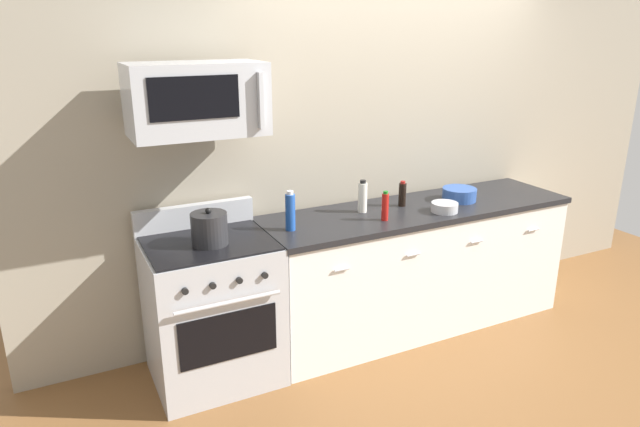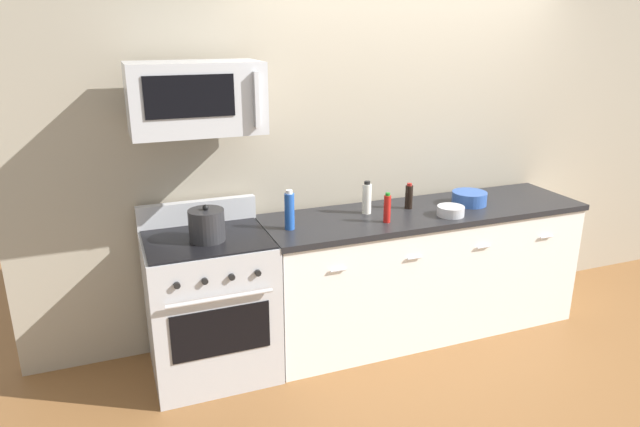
{
  "view_description": "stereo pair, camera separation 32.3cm",
  "coord_description": "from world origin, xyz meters",
  "px_view_note": "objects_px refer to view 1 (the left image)",
  "views": [
    {
      "loc": [
        -2.34,
        -3.11,
        2.14
      ],
      "look_at": [
        -0.81,
        -0.05,
        1.0
      ],
      "focal_mm": 31.85,
      "sensor_mm": 36.0,
      "label": 1
    },
    {
      "loc": [
        -2.04,
        -3.24,
        2.14
      ],
      "look_at": [
        -0.81,
        -0.05,
        1.0
      ],
      "focal_mm": 31.85,
      "sensor_mm": 36.0,
      "label": 2
    }
  ],
  "objects_px": {
    "bottle_soda_blue": "(290,212)",
    "bottle_vinegar_white": "(363,197)",
    "microwave": "(196,99)",
    "bowl_steel_prep": "(445,207)",
    "bowl_blue_mixing": "(459,194)",
    "bottle_hot_sauce_red": "(385,206)",
    "bottle_soy_sauce_dark": "(402,194)",
    "range_oven": "(212,309)",
    "stockpot": "(209,229)"
  },
  "relations": [
    {
      "from": "bottle_soda_blue",
      "to": "bottle_vinegar_white",
      "type": "distance_m",
      "value": 0.6
    },
    {
      "from": "microwave",
      "to": "bowl_steel_prep",
      "type": "xyz_separation_m",
      "value": [
        1.62,
        -0.22,
        -0.8
      ]
    },
    {
      "from": "bowl_steel_prep",
      "to": "bowl_blue_mixing",
      "type": "height_order",
      "value": "bowl_blue_mixing"
    },
    {
      "from": "bottle_hot_sauce_red",
      "to": "bowl_blue_mixing",
      "type": "relative_size",
      "value": 0.81
    },
    {
      "from": "bottle_hot_sauce_red",
      "to": "bottle_soy_sauce_dark",
      "type": "xyz_separation_m",
      "value": [
        0.28,
        0.21,
        -0.01
      ]
    },
    {
      "from": "range_oven",
      "to": "microwave",
      "type": "distance_m",
      "value": 1.28
    },
    {
      "from": "microwave",
      "to": "bowl_steel_prep",
      "type": "height_order",
      "value": "microwave"
    },
    {
      "from": "bottle_vinegar_white",
      "to": "bowl_blue_mixing",
      "type": "height_order",
      "value": "bottle_vinegar_white"
    },
    {
      "from": "range_oven",
      "to": "bowl_steel_prep",
      "type": "distance_m",
      "value": 1.7
    },
    {
      "from": "bottle_soy_sauce_dark",
      "to": "bowl_steel_prep",
      "type": "distance_m",
      "value": 0.31
    },
    {
      "from": "microwave",
      "to": "bottle_soda_blue",
      "type": "bearing_deg",
      "value": -8.75
    },
    {
      "from": "bowl_blue_mixing",
      "to": "stockpot",
      "type": "xyz_separation_m",
      "value": [
        -1.88,
        -0.05,
        0.05
      ]
    },
    {
      "from": "bottle_soda_blue",
      "to": "bowl_blue_mixing",
      "type": "xyz_separation_m",
      "value": [
        1.36,
        0.03,
        -0.07
      ]
    },
    {
      "from": "bottle_hot_sauce_red",
      "to": "bowl_blue_mixing",
      "type": "xyz_separation_m",
      "value": [
        0.73,
        0.13,
        -0.05
      ]
    },
    {
      "from": "bowl_blue_mixing",
      "to": "stockpot",
      "type": "height_order",
      "value": "stockpot"
    },
    {
      "from": "bottle_soy_sauce_dark",
      "to": "microwave",
      "type": "bearing_deg",
      "value": -178.96
    },
    {
      "from": "bowl_steel_prep",
      "to": "bottle_vinegar_white",
      "type": "bearing_deg",
      "value": 153.67
    },
    {
      "from": "bowl_blue_mixing",
      "to": "stockpot",
      "type": "bearing_deg",
      "value": -178.52
    },
    {
      "from": "range_oven",
      "to": "stockpot",
      "type": "bearing_deg",
      "value": -90.0
    },
    {
      "from": "range_oven",
      "to": "bowl_blue_mixing",
      "type": "bearing_deg",
      "value": -0.14
    },
    {
      "from": "bottle_soda_blue",
      "to": "bowl_blue_mixing",
      "type": "bearing_deg",
      "value": 1.29
    },
    {
      "from": "bottle_hot_sauce_red",
      "to": "bowl_blue_mixing",
      "type": "distance_m",
      "value": 0.75
    },
    {
      "from": "range_oven",
      "to": "bottle_soy_sauce_dark",
      "type": "height_order",
      "value": "bottle_soy_sauce_dark"
    },
    {
      "from": "bowl_steel_prep",
      "to": "range_oven",
      "type": "bearing_deg",
      "value": 173.92
    },
    {
      "from": "bottle_soda_blue",
      "to": "stockpot",
      "type": "distance_m",
      "value": 0.52
    },
    {
      "from": "range_oven",
      "to": "bottle_soda_blue",
      "type": "relative_size",
      "value": 4.19
    },
    {
      "from": "bottle_soda_blue",
      "to": "bottle_vinegar_white",
      "type": "xyz_separation_m",
      "value": [
        0.59,
        0.11,
        -0.01
      ]
    },
    {
      "from": "microwave",
      "to": "bottle_vinegar_white",
      "type": "bearing_deg",
      "value": 1.76
    },
    {
      "from": "range_oven",
      "to": "stockpot",
      "type": "height_order",
      "value": "stockpot"
    },
    {
      "from": "bottle_hot_sauce_red",
      "to": "bowl_steel_prep",
      "type": "height_order",
      "value": "bottle_hot_sauce_red"
    },
    {
      "from": "bottle_soda_blue",
      "to": "bottle_hot_sauce_red",
      "type": "bearing_deg",
      "value": -9.28
    },
    {
      "from": "range_oven",
      "to": "bottle_soy_sauce_dark",
      "type": "bearing_deg",
      "value": 2.83
    },
    {
      "from": "range_oven",
      "to": "stockpot",
      "type": "xyz_separation_m",
      "value": [
        0.0,
        -0.05,
        0.55
      ]
    },
    {
      "from": "bottle_vinegar_white",
      "to": "stockpot",
      "type": "distance_m",
      "value": 1.12
    },
    {
      "from": "bottle_hot_sauce_red",
      "to": "stockpot",
      "type": "distance_m",
      "value": 1.16
    },
    {
      "from": "range_oven",
      "to": "bottle_soda_blue",
      "type": "xyz_separation_m",
      "value": [
        0.52,
        -0.04,
        0.57
      ]
    },
    {
      "from": "bowl_blue_mixing",
      "to": "bottle_soy_sauce_dark",
      "type": "bearing_deg",
      "value": 170.53
    },
    {
      "from": "bottle_soy_sauce_dark",
      "to": "bowl_steel_prep",
      "type": "bearing_deg",
      "value": -52.63
    },
    {
      "from": "bottle_vinegar_white",
      "to": "bottle_soy_sauce_dark",
      "type": "relative_size",
      "value": 1.24
    },
    {
      "from": "microwave",
      "to": "bottle_vinegar_white",
      "type": "xyz_separation_m",
      "value": [
        1.11,
        0.03,
        -0.72
      ]
    },
    {
      "from": "microwave",
      "to": "bottle_soy_sauce_dark",
      "type": "relative_size",
      "value": 4.1
    },
    {
      "from": "microwave",
      "to": "bottle_soy_sauce_dark",
      "type": "xyz_separation_m",
      "value": [
        1.43,
        0.03,
        -0.74
      ]
    },
    {
      "from": "range_oven",
      "to": "stockpot",
      "type": "distance_m",
      "value": 0.55
    },
    {
      "from": "bowl_blue_mixing",
      "to": "range_oven",
      "type": "bearing_deg",
      "value": 179.86
    },
    {
      "from": "range_oven",
      "to": "bottle_vinegar_white",
      "type": "relative_size",
      "value": 4.75
    },
    {
      "from": "bottle_soda_blue",
      "to": "bowl_steel_prep",
      "type": "height_order",
      "value": "bottle_soda_blue"
    },
    {
      "from": "microwave",
      "to": "bowl_blue_mixing",
      "type": "bearing_deg",
      "value": -1.5
    },
    {
      "from": "bottle_hot_sauce_red",
      "to": "bowl_blue_mixing",
      "type": "height_order",
      "value": "bottle_hot_sauce_red"
    },
    {
      "from": "bottle_soda_blue",
      "to": "stockpot",
      "type": "bearing_deg",
      "value": -178.03
    },
    {
      "from": "bowl_steel_prep",
      "to": "microwave",
      "type": "bearing_deg",
      "value": 172.36
    }
  ]
}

